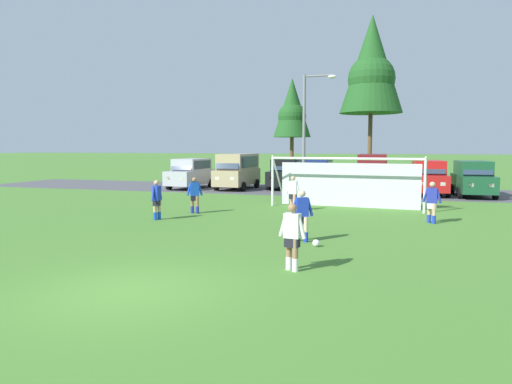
% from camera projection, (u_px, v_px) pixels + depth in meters
% --- Properties ---
extents(ground_plane, '(400.00, 400.00, 0.00)m').
position_uv_depth(ground_plane, '(292.00, 206.00, 23.91)').
color(ground_plane, '#477A2D').
extents(parking_lot_strip, '(52.00, 8.40, 0.01)m').
position_uv_depth(parking_lot_strip, '(321.00, 191.00, 32.27)').
color(parking_lot_strip, '#4C4C51').
rests_on(parking_lot_strip, ground).
extents(soccer_ball, '(0.22, 0.22, 0.22)m').
position_uv_depth(soccer_ball, '(316.00, 243.00, 14.00)').
color(soccer_ball, white).
rests_on(soccer_ball, ground).
extents(soccer_goal, '(7.55, 2.54, 2.57)m').
position_uv_depth(soccer_goal, '(347.00, 181.00, 23.11)').
color(soccer_goal, white).
rests_on(soccer_goal, ground).
extents(player_striker_near, '(0.72, 0.29, 1.64)m').
position_uv_depth(player_striker_near, '(292.00, 237.00, 11.22)').
color(player_striker_near, '#936B4C').
rests_on(player_striker_near, ground).
extents(player_midfield_center, '(0.69, 0.43, 1.64)m').
position_uv_depth(player_midfield_center, '(195.00, 195.00, 21.06)').
color(player_midfield_center, '#936B4C').
rests_on(player_midfield_center, ground).
extents(player_defender_far, '(0.72, 0.39, 1.64)m').
position_uv_depth(player_defender_far, '(302.00, 216.00, 14.72)').
color(player_defender_far, beige).
rests_on(player_defender_far, ground).
extents(player_winger_left, '(0.26, 0.74, 1.64)m').
position_uv_depth(player_winger_left, '(157.00, 200.00, 19.19)').
color(player_winger_left, tan).
rests_on(player_winger_left, ground).
extents(player_winger_right, '(0.73, 0.33, 1.64)m').
position_uv_depth(player_winger_right, '(293.00, 193.00, 21.89)').
color(player_winger_right, tan).
rests_on(player_winger_right, ground).
extents(player_trailing_back, '(0.72, 0.34, 1.64)m').
position_uv_depth(player_trailing_back, '(432.00, 202.00, 18.30)').
color(player_trailing_back, tan).
rests_on(player_trailing_back, ground).
extents(parked_car_slot_far_left, '(2.30, 4.69, 2.16)m').
position_uv_depth(parked_car_slot_far_left, '(191.00, 173.00, 33.92)').
color(parked_car_slot_far_left, '#B2B2BC').
rests_on(parked_car_slot_far_left, ground).
extents(parked_car_slot_left, '(2.25, 4.83, 2.52)m').
position_uv_depth(parked_car_slot_left, '(238.00, 170.00, 33.38)').
color(parked_car_slot_left, tan).
rests_on(parked_car_slot_left, ground).
extents(parked_car_slot_center_left, '(2.16, 4.61, 2.16)m').
position_uv_depth(parked_car_slot_center_left, '(287.00, 173.00, 33.60)').
color(parked_car_slot_center_left, black).
rests_on(parked_car_slot_center_left, ground).
extents(parked_car_slot_center, '(2.20, 4.63, 2.16)m').
position_uv_depth(parked_car_slot_center, '(317.00, 174.00, 32.49)').
color(parked_car_slot_center, navy).
rests_on(parked_car_slot_center, ground).
extents(parked_car_slot_center_right, '(2.31, 4.86, 2.52)m').
position_uv_depth(parked_car_slot_center_right, '(372.00, 172.00, 31.47)').
color(parked_car_slot_center_right, maroon).
rests_on(parked_car_slot_center_right, ground).
extents(parked_car_slot_right, '(2.40, 4.73, 2.16)m').
position_uv_depth(parked_car_slot_right, '(428.00, 177.00, 29.28)').
color(parked_car_slot_right, red).
rests_on(parked_car_slot_right, ground).
extents(parked_car_slot_far_right, '(2.34, 4.70, 2.16)m').
position_uv_depth(parked_car_slot_far_right, '(473.00, 178.00, 28.25)').
color(parked_car_slot_far_right, '#194C2D').
rests_on(parked_car_slot_far_right, ground).
extents(tree_left_edge, '(3.57, 3.57, 9.52)m').
position_uv_depth(tree_left_edge, '(292.00, 110.00, 44.30)').
color(tree_left_edge, brown).
rests_on(tree_left_edge, ground).
extents(tree_mid_left, '(5.33, 5.33, 14.20)m').
position_uv_depth(tree_mid_left, '(372.00, 67.00, 39.77)').
color(tree_mid_left, brown).
rests_on(tree_mid_left, ground).
extents(street_lamp, '(2.00, 0.32, 7.17)m').
position_uv_depth(street_lamp, '(307.00, 135.00, 27.28)').
color(street_lamp, slate).
rests_on(street_lamp, ground).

